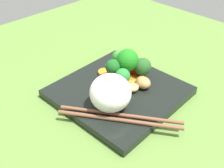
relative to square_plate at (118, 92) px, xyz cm
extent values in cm
cube|color=#597E35|center=(0.00, 0.00, -1.91)|extent=(110.00, 110.00, 2.00)
cube|color=black|center=(0.00, 0.00, 0.00)|extent=(26.03, 26.03, 1.81)
ellipsoid|color=white|center=(-5.57, -3.09, 4.55)|extent=(12.09, 12.12, 7.28)
cylinder|color=#629C39|center=(4.61, 2.20, 2.28)|extent=(1.81, 1.93, 2.85)
sphere|color=#1D7B1B|center=(4.84, 1.91, 5.52)|extent=(5.10, 5.10, 5.10)
cylinder|color=#84BD4F|center=(1.24, -0.17, 1.74)|extent=(1.22, 1.23, 1.68)
sphere|color=#288134|center=(1.21, -0.27, 3.81)|extent=(3.47, 3.47, 3.47)
cylinder|color=#84AE51|center=(1.75, 3.59, 2.01)|extent=(1.64, 1.87, 2.36)
sphere|color=#1A5B1F|center=(1.68, 3.37, 4.45)|extent=(3.60, 3.60, 3.60)
cylinder|color=#5C9E3E|center=(6.20, 6.13, 1.91)|extent=(1.61, 1.54, 2.10)
sphere|color=#33852F|center=(6.46, 6.26, 3.88)|extent=(3.32, 3.32, 3.32)
cylinder|color=#6EA954|center=(6.81, -0.96, 1.81)|extent=(1.16, 1.44, 1.95)
sphere|color=#245622|center=(7.07, -0.79, 3.99)|extent=(4.07, 4.07, 4.07)
cylinder|color=orange|center=(3.48, -1.42, 1.28)|extent=(3.70, 3.70, 0.75)
cylinder|color=orange|center=(8.94, 1.54, 1.13)|extent=(2.77, 2.77, 0.45)
cylinder|color=orange|center=(1.96, 6.68, 1.28)|extent=(3.80, 3.80, 0.75)
cylinder|color=orange|center=(6.22, 3.64, 1.29)|extent=(3.93, 3.93, 0.76)
cylinder|color=orange|center=(4.83, 0.17, 1.30)|extent=(3.12, 3.12, 0.79)
cube|color=red|center=(8.65, 4.06, 1.94)|extent=(2.44, 2.16, 2.06)
cube|color=red|center=(-0.05, 2.51, 2.04)|extent=(2.74, 2.79, 2.27)
cube|color=red|center=(6.96, 1.19, 2.05)|extent=(2.80, 2.87, 2.29)
ellipsoid|color=tan|center=(3.42, 5.17, 1.92)|extent=(2.87, 3.26, 2.02)
ellipsoid|color=#B3844E|center=(4.25, 7.21, 1.77)|extent=(3.69, 3.66, 1.74)
ellipsoid|color=#B0884C|center=(4.37, -3.38, 2.17)|extent=(3.93, 4.43, 2.52)
ellipsoid|color=tan|center=(1.63, -2.55, 1.78)|extent=(3.98, 3.88, 1.74)
cylinder|color=brown|center=(-7.45, -7.34, 1.28)|extent=(14.25, 20.72, 0.75)
cylinder|color=brown|center=(-6.22, -6.51, 1.28)|extent=(14.25, 20.72, 0.75)
camera|label=1|loc=(-36.21, -34.19, 38.15)|focal=44.68mm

